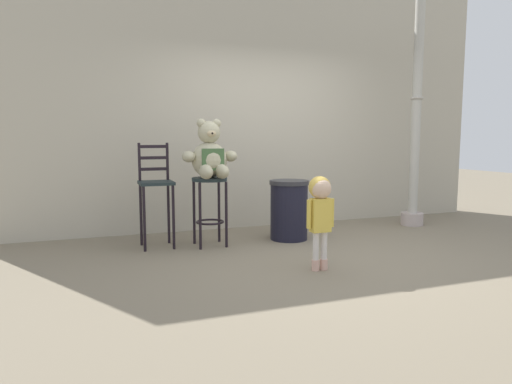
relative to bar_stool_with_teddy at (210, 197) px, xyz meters
name	(u,v)px	position (x,y,z in m)	size (l,w,h in m)	color
ground_plane	(320,256)	(0.96, -0.90, -0.57)	(24.00, 24.00, 0.00)	#796D59
building_wall	(255,103)	(0.96, 1.07, 1.16)	(7.16, 0.30, 3.46)	#B5AD98
bar_stool_with_teddy	(210,197)	(0.00, 0.00, 0.00)	(0.40, 0.40, 0.79)	#1C2729
teddy_bear	(210,156)	(0.00, -0.03, 0.47)	(0.63, 0.57, 0.67)	#B0AA8A
child_walking	(320,202)	(0.71, -1.33, 0.08)	(0.28, 0.23, 0.89)	#DAAA98
trash_bin	(289,210)	(1.00, -0.01, -0.20)	(0.48, 0.48, 0.73)	black
lamppost	(415,137)	(3.04, 0.22, 0.69)	(0.31, 0.31, 3.11)	#B2A29D
bar_chair_empty	(156,189)	(-0.59, 0.16, 0.10)	(0.38, 0.38, 1.19)	#1C2729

